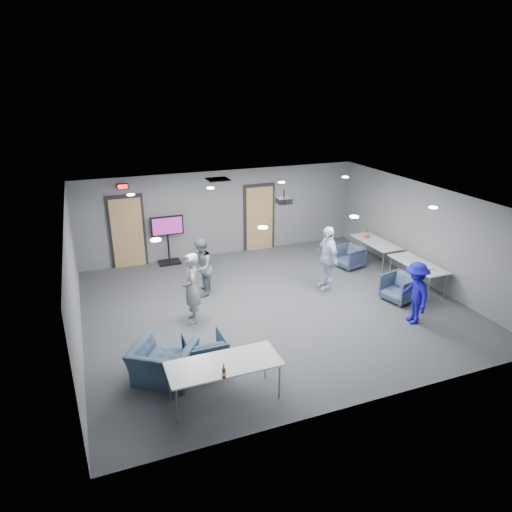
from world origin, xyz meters
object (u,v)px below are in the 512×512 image
object	(u,v)px
table_front_left	(224,365)
chair_right_a	(349,257)
table_right_b	(418,265)
person_a	(191,288)
person_b	(201,268)
projector	(284,201)
bottle_front	(224,373)
chair_front_b	(163,363)
person_c	(327,258)
tv_stand	(168,237)
bottle_right	(367,233)
table_right_a	(376,243)
person_d	(415,293)
chair_right_b	(399,288)
chair_front_a	(205,352)

from	to	relation	value
table_front_left	chair_right_a	bearing A→B (deg)	40.20
table_right_b	table_front_left	world-z (taller)	same
person_a	chair_right_a	distance (m)	5.42
person_b	projector	world-z (taller)	projector
bottle_front	projector	bearing A→B (deg)	55.34
bottle_front	chair_front_b	bearing A→B (deg)	120.18
person_c	table_right_b	bearing A→B (deg)	69.36
chair_front_b	tv_stand	size ratio (longest dim) A/B	0.74
person_c	table_right_b	world-z (taller)	person_c
chair_front_b	bottle_right	xyz separation A→B (m)	(7.13, 4.03, 0.46)
person_b	table_front_left	bearing A→B (deg)	13.06
table_right_a	bottle_front	distance (m)	7.95
table_right_a	person_c	bearing A→B (deg)	113.77
person_a	tv_stand	world-z (taller)	person_a
person_a	person_d	xyz separation A→B (m)	(4.75, -1.89, -0.09)
table_right_b	bottle_right	bearing A→B (deg)	-1.00
chair_right_b	table_right_a	size ratio (longest dim) A/B	0.43
chair_right_a	chair_right_b	size ratio (longest dim) A/B	0.96
person_c	table_front_left	bearing A→B (deg)	-47.64
chair_front_b	projector	distance (m)	5.25
person_c	bottle_front	size ratio (longest dim) A/B	6.56
chair_right_a	bottle_right	bearing A→B (deg)	105.41
tv_stand	projector	world-z (taller)	projector
person_b	projector	bearing A→B (deg)	105.22
table_front_left	projector	size ratio (longest dim) A/B	5.37
chair_front_b	projector	size ratio (longest dim) A/B	3.05
person_b	chair_right_a	xyz separation A→B (m)	(4.62, 0.25, -0.44)
table_right_a	tv_stand	bearing A→B (deg)	68.33
chair_right_b	bottle_right	world-z (taller)	bottle_right
person_d	chair_right_b	distance (m)	1.19
person_b	table_right_b	xyz separation A→B (m)	(5.49, -1.70, -0.09)
bottle_front	tv_stand	world-z (taller)	tv_stand
chair_right_b	table_front_left	xyz separation A→B (m)	(-5.31, -2.09, 0.34)
person_c	person_d	size ratio (longest dim) A/B	1.17
person_d	tv_stand	size ratio (longest dim) A/B	0.99
person_b	chair_front_b	world-z (taller)	person_b
chair_right_a	table_front_left	world-z (taller)	table_front_left
table_right_a	bottle_front	size ratio (longest dim) A/B	6.57
chair_right_a	chair_right_b	bearing A→B (deg)	-12.24
person_c	chair_front_a	xyz separation A→B (m)	(-4.01, -2.43, -0.52)
person_c	bottle_right	distance (m)	2.76
table_right_b	tv_stand	world-z (taller)	tv_stand
chair_front_a	projector	bearing A→B (deg)	-135.68
table_right_b	projector	distance (m)	3.99
chair_right_b	bottle_right	bearing A→B (deg)	148.21
person_b	chair_right_b	bearing A→B (deg)	87.69
person_d	table_right_a	size ratio (longest dim) A/B	0.85
person_d	table_front_left	distance (m)	5.01
bottle_front	tv_stand	bearing A→B (deg)	86.29
person_a	table_right_a	distance (m)	6.23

